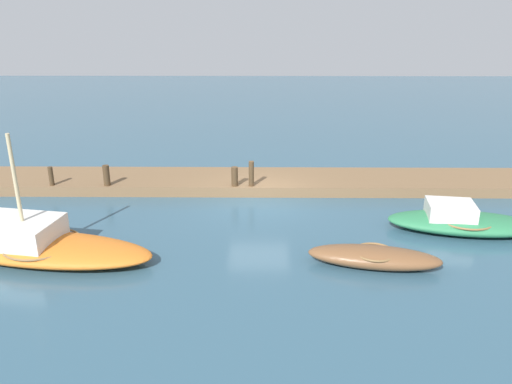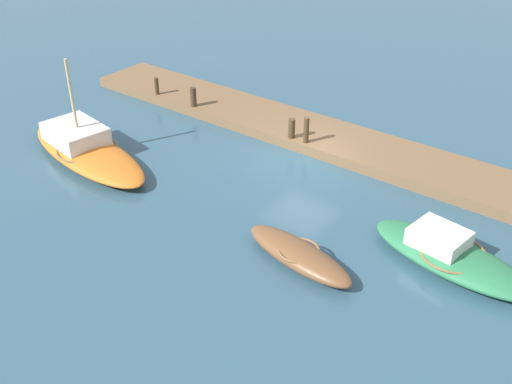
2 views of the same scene
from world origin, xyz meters
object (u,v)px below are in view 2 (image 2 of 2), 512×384
at_px(rowboat_brown, 299,255).
at_px(mooring_post_west, 306,130).
at_px(sailboat_orange, 85,148).
at_px(mooring_post_mid_east, 193,97).
at_px(motorboat_green, 450,255).
at_px(mooring_post_east, 157,86).
at_px(mooring_post_mid_west, 292,128).

bearing_deg(rowboat_brown, mooring_post_west, -48.52).
xyz_separation_m(sailboat_orange, mooring_post_mid_east, (-0.53, -5.69, 0.41)).
bearing_deg(motorboat_green, mooring_post_west, -17.46).
distance_m(mooring_post_west, mooring_post_east, 8.31).
bearing_deg(mooring_post_mid_east, mooring_post_west, 180.00).
relative_size(mooring_post_west, mooring_post_mid_east, 1.22).
bearing_deg(mooring_post_mid_west, mooring_post_east, 0.00).
bearing_deg(mooring_post_mid_west, mooring_post_west, 180.00).
bearing_deg(mooring_post_west, mooring_post_east, 0.00).
bearing_deg(motorboat_green, mooring_post_mid_west, -15.53).
xyz_separation_m(motorboat_green, mooring_post_west, (7.40, -3.54, 0.57)).
height_order(motorboat_green, mooring_post_west, mooring_post_west).
distance_m(motorboat_green, rowboat_brown, 4.45).
bearing_deg(mooring_post_east, mooring_post_mid_west, 180.00).
bearing_deg(mooring_post_east, mooring_post_mid_east, 180.00).
bearing_deg(sailboat_orange, mooring_post_mid_west, -126.19).
xyz_separation_m(sailboat_orange, mooring_post_west, (-6.53, -5.69, 0.51)).
bearing_deg(mooring_post_mid_west, rowboat_brown, 126.11).
height_order(rowboat_brown, mooring_post_east, mooring_post_east).
bearing_deg(mooring_post_east, motorboat_green, 167.29).
distance_m(sailboat_orange, motorboat_green, 14.10).
bearing_deg(mooring_post_west, rowboat_brown, 121.71).
xyz_separation_m(sailboat_orange, mooring_post_east, (1.78, -5.69, 0.38)).
bearing_deg(mooring_post_mid_west, sailboat_orange, 44.27).
bearing_deg(rowboat_brown, sailboat_orange, 7.15).
xyz_separation_m(mooring_post_west, mooring_post_mid_east, (6.00, 0.00, -0.10)).
relative_size(motorboat_green, mooring_post_mid_west, 6.69).
distance_m(mooring_post_mid_west, mooring_post_mid_east, 5.31).
bearing_deg(mooring_post_west, motorboat_green, 154.43).
bearing_deg(mooring_post_west, mooring_post_mid_east, 0.00).
relative_size(sailboat_orange, mooring_post_mid_east, 8.54).
bearing_deg(motorboat_green, rowboat_brown, 44.24).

